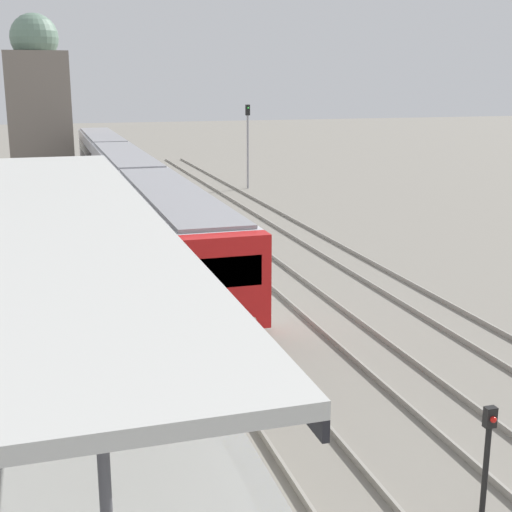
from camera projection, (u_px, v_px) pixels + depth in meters
name	position (u px, v px, depth m)	size (l,w,h in m)	color
platform_canopy	(66.00, 212.00, 17.15)	(4.00, 23.47, 3.40)	beige
person_on_platform	(167.00, 303.00, 17.61)	(0.40, 0.40, 1.66)	#2D2D33
train_near	(126.00, 177.00, 41.21)	(2.68, 45.84, 3.15)	red
signal_post_near	(487.00, 449.00, 11.98)	(0.20, 0.21, 1.99)	black
signal_mast_far	(248.00, 137.00, 47.84)	(0.28, 0.29, 5.62)	gray
distant_domed_building	(39.00, 98.00, 57.04)	(4.87, 4.87, 12.30)	slate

